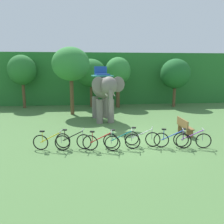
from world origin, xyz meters
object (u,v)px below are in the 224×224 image
(tree_far_left, at_px, (118,71))
(bike_black, at_px, (73,141))
(elephant, at_px, (103,90))
(bike_white, at_px, (142,138))
(tree_right, at_px, (71,64))
(tree_far_right, at_px, (91,73))
(bike_red, at_px, (101,142))
(bike_yellow, at_px, (51,142))
(bike_teal, at_px, (122,141))
(tree_center_left, at_px, (175,74))
(tree_center_right, at_px, (22,70))
(wooden_bench, at_px, (184,126))
(bike_purple, at_px, (192,140))
(bike_blue, at_px, (172,140))

(tree_far_left, height_order, bike_black, tree_far_left)
(elephant, xyz_separation_m, bike_black, (-1.73, -5.40, -1.82))
(bike_white, bearing_deg, tree_right, 115.62)
(tree_far_right, bearing_deg, bike_red, -88.45)
(bike_yellow, distance_m, bike_black, 0.97)
(bike_teal, bearing_deg, tree_center_left, 58.96)
(tree_right, distance_m, bike_teal, 9.42)
(tree_far_left, xyz_separation_m, bike_white, (-0.22, -10.95, -2.98))
(tree_right, distance_m, elephant, 3.93)
(tree_right, bearing_deg, tree_far_right, 65.60)
(elephant, relative_size, bike_black, 2.53)
(tree_center_right, distance_m, tree_right, 5.85)
(bike_red, height_order, wooden_bench, bike_red)
(tree_center_right, distance_m, elephant, 9.40)
(tree_right, relative_size, tree_center_left, 1.16)
(tree_center_right, distance_m, bike_purple, 16.36)
(tree_right, bearing_deg, bike_black, -85.58)
(tree_far_right, xyz_separation_m, bike_black, (-0.94, -11.47, -2.81))
(tree_far_right, distance_m, bike_white, 11.98)
(bike_red, bearing_deg, bike_purple, -0.11)
(tree_far_right, xyz_separation_m, bike_blue, (3.61, -11.82, -2.81))
(tree_center_left, bearing_deg, bike_red, -124.06)
(tree_far_left, relative_size, bike_teal, 2.75)
(bike_teal, height_order, bike_white, same)
(bike_yellow, height_order, bike_black, same)
(bike_purple, bearing_deg, tree_center_left, 73.25)
(tree_center_right, xyz_separation_m, bike_yellow, (4.33, -11.64, -3.08))
(bike_yellow, bearing_deg, tree_center_right, 110.39)
(bike_yellow, height_order, bike_teal, same)
(bike_red, bearing_deg, bike_white, 12.78)
(tree_right, height_order, bike_yellow, tree_right)
(elephant, bearing_deg, tree_center_left, 37.33)
(tree_far_left, height_order, bike_red, tree_far_left)
(elephant, xyz_separation_m, bike_yellow, (-2.69, -5.52, -1.82))
(tree_far_left, bearing_deg, bike_purple, -79.86)
(bike_white, bearing_deg, tree_center_left, 62.40)
(bike_teal, distance_m, bike_white, 1.05)
(tree_right, xyz_separation_m, tree_far_right, (1.56, 3.43, -0.74))
(bike_white, height_order, bike_purple, same)
(bike_teal, bearing_deg, tree_far_left, 83.72)
(tree_far_left, bearing_deg, bike_white, -91.15)
(bike_yellow, bearing_deg, elephant, 64.00)
(tree_far_right, xyz_separation_m, bike_purple, (4.54, -11.87, -2.81))
(tree_center_left, xyz_separation_m, bike_red, (-7.60, -11.24, -2.75))
(bike_teal, xyz_separation_m, wooden_bench, (3.79, 1.92, 0.09))
(elephant, bearing_deg, bike_red, -94.64)
(tree_center_right, distance_m, bike_red, 13.95)
(bike_teal, xyz_separation_m, bike_purple, (3.27, -0.18, 0.00))
(tree_far_right, bearing_deg, bike_blue, -73.04)
(tree_far_right, relative_size, bike_blue, 2.71)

